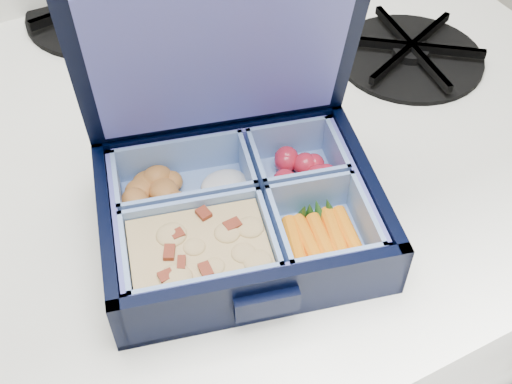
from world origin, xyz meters
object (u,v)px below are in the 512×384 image
burner_grate (411,50)px  fork (252,95)px  bento_box (240,214)px  stove (269,333)px

burner_grate → fork: (-0.18, 0.02, -0.01)m
bento_box → fork: bento_box is taller
stove → burner_grate: size_ratio=6.08×
stove → burner_grate: burner_grate is taller
stove → burner_grate: bearing=-5.5°
stove → bento_box: size_ratio=4.44×
burner_grate → bento_box: bearing=-153.4°
stove → fork: bearing=170.9°
bento_box → burner_grate: bearing=40.4°
bento_box → fork: (0.09, 0.16, -0.02)m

